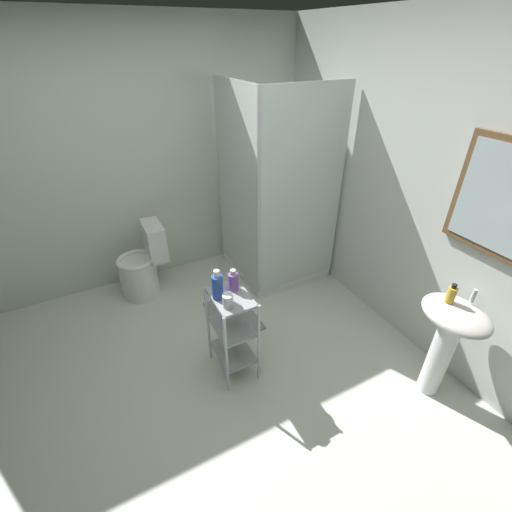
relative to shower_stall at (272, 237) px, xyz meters
The scene contains 13 objects.
ground_plane 1.76m from the shower_stall, 46.03° to the right, with size 4.20×4.20×0.02m, color silver.
wall_back 1.56m from the shower_stall, 27.87° to the left, with size 4.20×0.14×2.50m.
wall_left 1.60m from the shower_stall, 118.80° to the right, with size 0.10×4.20×2.50m, color silver.
shower_stall is the anchor object (origin of this frame).
pedestal_sink 1.93m from the shower_stall, ahead, with size 0.46×0.37×0.81m.
sink_faucet 1.98m from the shower_stall, 12.42° to the left, with size 0.03×0.03×0.10m, color silver.
toilet 1.37m from the shower_stall, 102.75° to the right, with size 0.37×0.49×0.76m.
storage_cart 1.39m from the shower_stall, 42.21° to the right, with size 0.38×0.28×0.74m.
hand_soap_bottle 1.90m from the shower_stall, ahead, with size 0.06×0.06×0.14m.
shampoo_bottle_blue 1.48m from the shower_stall, 45.41° to the right, with size 0.08×0.08×0.23m.
conditioner_bottle_purple 1.35m from the shower_stall, 42.45° to the right, with size 0.07×0.07×0.17m.
rinse_cup 1.53m from the shower_stall, 41.60° to the right, with size 0.07×0.07×0.09m, color silver.
bath_mat 0.95m from the shower_stall, 55.74° to the right, with size 0.60×0.40×0.02m, color gray.
Camera 1 is at (1.65, -0.45, 2.30)m, focal length 24.53 mm.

